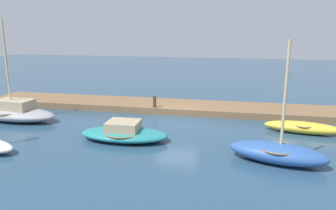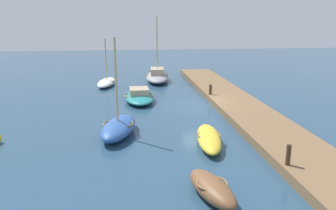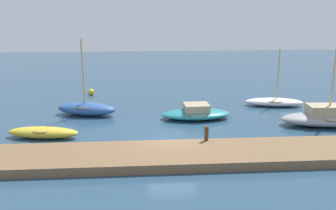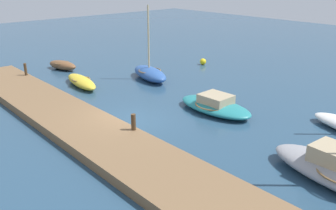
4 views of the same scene
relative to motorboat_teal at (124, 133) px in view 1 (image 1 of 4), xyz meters
name	(u,v)px [view 1 (image 1 of 4)]	position (x,y,z in m)	size (l,w,h in m)	color
ground_plane	(177,119)	(-1.93, -4.18, -0.37)	(84.00, 84.00, 0.00)	navy
dock_platform	(183,107)	(-1.93, -6.52, -0.16)	(27.91, 3.13, 0.42)	brown
motorboat_teal	(124,133)	(0.00, 0.00, 0.00)	(4.47, 2.19, 0.97)	teal
rowboat_yellow	(303,127)	(-8.91, -2.99, -0.06)	(4.05, 1.65, 0.60)	gold
rowboat_blue	(277,152)	(-7.13, 1.33, 0.09)	(4.20, 2.39, 5.02)	#2D569E
sailboat_grey	(13,112)	(7.77, -2.02, 0.13)	(5.90, 2.54, 5.95)	#939399
mooring_post_mid_west	(155,102)	(-0.25, -5.21, 0.43)	(0.21, 0.21, 0.74)	#47331E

